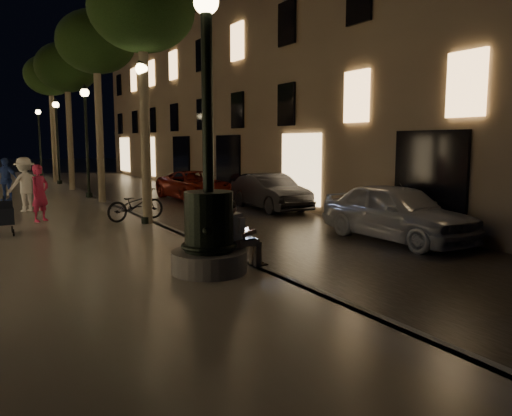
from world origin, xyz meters
TOP-DOWN VIEW (x-y plane):
  - ground at (0.00, 15.00)m, footprint 120.00×120.00m
  - cobble_lane at (3.00, 15.00)m, footprint 6.00×45.00m
  - curb_strip at (0.00, 15.00)m, footprint 0.25×45.00m
  - building_right at (10.00, 18.00)m, footprint 8.00×36.00m
  - fountain_lamppost at (-1.00, 2.00)m, footprint 1.40×1.40m
  - seated_man_laptop at (-0.39, 2.00)m, footprint 0.92×0.31m
  - tree_near at (-0.25, 8.00)m, footprint 3.00×3.00m
  - tree_second at (-0.20, 14.00)m, footprint 3.00×3.00m
  - tree_third at (-0.30, 20.00)m, footprint 3.00×3.00m
  - tree_far at (-0.22, 26.00)m, footprint 3.00×3.00m
  - lamp_curb_a at (-0.30, 8.00)m, footprint 0.36×0.36m
  - lamp_curb_b at (-0.30, 16.00)m, footprint 0.36×0.36m
  - lamp_curb_c at (-0.30, 24.00)m, footprint 0.36×0.36m
  - lamp_curb_d at (-0.30, 32.00)m, footprint 0.36×0.36m
  - stroller at (-4.03, 7.98)m, footprint 0.43×0.99m
  - car_front at (4.95, 3.16)m, footprint 1.90×4.51m
  - car_second at (5.20, 9.97)m, footprint 1.62×4.23m
  - car_third at (4.00, 14.49)m, footprint 2.34×4.73m
  - pedestrian_red at (-2.94, 9.96)m, footprint 0.75×0.71m
  - pedestrian_white at (-3.11, 12.54)m, footprint 1.37×1.05m
  - pedestrian_blue at (-3.50, 16.25)m, footprint 1.09×0.95m
  - bicycle at (-0.40, 8.69)m, footprint 1.96×1.02m

SIDE VIEW (x-z plane):
  - ground at x=0.00m, z-range 0.00..0.00m
  - cobble_lane at x=3.00m, z-range 0.00..0.02m
  - curb_strip at x=0.00m, z-range 0.00..0.20m
  - car_third at x=4.00m, z-range 0.00..1.29m
  - car_second at x=5.20m, z-range 0.00..1.38m
  - bicycle at x=-0.40m, z-range 0.20..1.18m
  - stroller at x=-4.03m, z-range 0.20..1.21m
  - car_front at x=4.95m, z-range 0.00..1.52m
  - seated_man_laptop at x=-0.39m, z-range 0.24..1.53m
  - pedestrian_red at x=-2.94m, z-range 0.20..1.92m
  - pedestrian_blue at x=-3.50m, z-range 0.20..1.96m
  - pedestrian_white at x=-3.11m, z-range 0.20..2.07m
  - fountain_lamppost at x=-1.00m, z-range -1.39..3.81m
  - lamp_curb_a at x=-0.30m, z-range 0.83..5.64m
  - lamp_curb_b at x=-0.30m, z-range 0.83..5.64m
  - lamp_curb_c at x=-0.30m, z-range 0.83..5.64m
  - lamp_curb_d at x=-0.30m, z-range 0.83..5.64m
  - tree_third at x=-0.30m, z-range 2.54..9.74m
  - tree_near at x=-0.25m, z-range 2.59..9.89m
  - tree_second at x=-0.20m, z-range 2.63..10.03m
  - tree_far at x=-0.22m, z-range 2.68..10.18m
  - building_right at x=10.00m, z-range 0.00..15.00m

